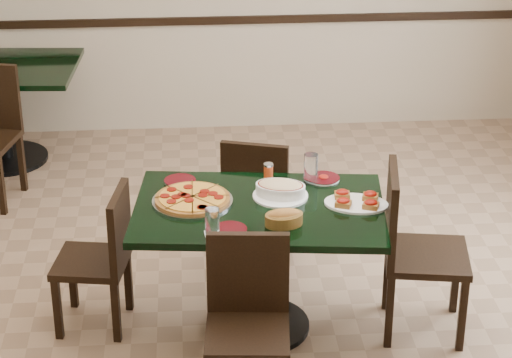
{
  "coord_description": "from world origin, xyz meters",
  "views": [
    {
      "loc": [
        -0.22,
        -4.82,
        3.1
      ],
      "look_at": [
        0.14,
        0.0,
        0.82
      ],
      "focal_mm": 70.0,
      "sensor_mm": 36.0,
      "label": 1
    }
  ],
  "objects": [
    {
      "name": "floor",
      "position": [
        0.0,
        0.0,
        0.0
      ],
      "size": [
        5.5,
        5.5,
        0.0
      ],
      "primitive_type": "plane",
      "color": "#86684D",
      "rests_on": "ground"
    },
    {
      "name": "chair_near",
      "position": [
        0.05,
        -0.78,
        0.48
      ],
      "size": [
        0.43,
        0.43,
        0.85
      ],
      "rotation": [
        0.0,
        0.0,
        -0.08
      ],
      "color": "black",
      "rests_on": "floor"
    },
    {
      "name": "chair_far",
      "position": [
        0.19,
        0.49,
        0.47
      ],
      "size": [
        0.49,
        0.49,
        0.85
      ],
      "rotation": [
        0.0,
        0.0,
        2.85
      ],
      "color": "black",
      "rests_on": "floor"
    },
    {
      "name": "side_plate_near",
      "position": [
        -0.02,
        -0.46,
        0.76
      ],
      "size": [
        0.17,
        0.17,
        0.02
      ],
      "rotation": [
        0.0,
        0.0,
        -0.47
      ],
      "color": "white",
      "rests_on": "main_table"
    },
    {
      "name": "side_plate_far_l",
      "position": [
        -0.26,
        0.13,
        0.76
      ],
      "size": [
        0.17,
        0.17,
        0.02
      ],
      "rotation": [
        0.0,
        0.0,
        0.1
      ],
      "color": "white",
      "rests_on": "main_table"
    },
    {
      "name": "main_table",
      "position": [
        0.15,
        -0.2,
        0.57
      ],
      "size": [
        1.39,
        0.97,
        0.75
      ],
      "rotation": [
        0.0,
        0.0,
        -0.11
      ],
      "color": "black",
      "rests_on": "floor"
    },
    {
      "name": "water_glass_b",
      "position": [
        -0.11,
        -0.51,
        0.83
      ],
      "size": [
        0.07,
        0.07,
        0.15
      ],
      "primitive_type": "cylinder",
      "color": "white",
      "rests_on": "main_table"
    },
    {
      "name": "lasagna_casserole",
      "position": [
        0.27,
        -0.09,
        0.8
      ],
      "size": [
        0.3,
        0.3,
        0.09
      ],
      "rotation": [
        0.0,
        0.0,
        -0.28
      ],
      "color": "white",
      "rests_on": "main_table"
    },
    {
      "name": "napkin_setting",
      "position": [
        -0.07,
        -0.51,
        0.75
      ],
      "size": [
        0.15,
        0.15,
        0.01
      ],
      "rotation": [
        0.0,
        0.0,
        0.08
      ],
      "color": "white",
      "rests_on": "main_table"
    },
    {
      "name": "side_plate_far_r",
      "position": [
        0.52,
        0.1,
        0.76
      ],
      "size": [
        0.18,
        0.18,
        0.03
      ],
      "rotation": [
        0.0,
        0.0,
        0.07
      ],
      "color": "white",
      "rests_on": "main_table"
    },
    {
      "name": "bread_basket",
      "position": [
        0.25,
        -0.41,
        0.79
      ],
      "size": [
        0.22,
        0.17,
        0.09
      ],
      "rotation": [
        0.0,
        0.0,
        0.19
      ],
      "color": "brown",
      "rests_on": "main_table"
    },
    {
      "name": "bruschetta_platter",
      "position": [
        0.65,
        -0.22,
        0.77
      ],
      "size": [
        0.38,
        0.31,
        0.05
      ],
      "rotation": [
        0.0,
        0.0,
        -0.26
      ],
      "color": "white",
      "rests_on": "main_table"
    },
    {
      "name": "room_shell",
      "position": [
        1.02,
        1.73,
        1.17
      ],
      "size": [
        5.5,
        5.5,
        5.5
      ],
      "color": "silver",
      "rests_on": "floor"
    },
    {
      "name": "chair_left",
      "position": [
        -0.69,
        -0.1,
        0.45
      ],
      "size": [
        0.44,
        0.44,
        0.81
      ],
      "rotation": [
        0.0,
        0.0,
        -1.73
      ],
      "color": "black",
      "rests_on": "floor"
    },
    {
      "name": "water_glass_a",
      "position": [
        0.45,
        0.08,
        0.83
      ],
      "size": [
        0.08,
        0.08,
        0.17
      ],
      "primitive_type": "cylinder",
      "color": "white",
      "rests_on": "main_table"
    },
    {
      "name": "pepper_shaker",
      "position": [
        0.22,
        0.14,
        0.8
      ],
      "size": [
        0.05,
        0.05,
        0.09
      ],
      "color": "red",
      "rests_on": "main_table"
    },
    {
      "name": "chair_right",
      "position": [
        0.95,
        -0.25,
        0.53
      ],
      "size": [
        0.51,
        0.51,
        0.94
      ],
      "rotation": [
        0.0,
        0.0,
        1.41
      ],
      "color": "black",
      "rests_on": "floor"
    },
    {
      "name": "pepperoni_pizza",
      "position": [
        -0.2,
        -0.12,
        0.77
      ],
      "size": [
        0.43,
        0.43,
        0.04
      ],
      "rotation": [
        0.0,
        0.0,
        -0.01
      ],
      "color": "#B4B3BA",
      "rests_on": "main_table"
    }
  ]
}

